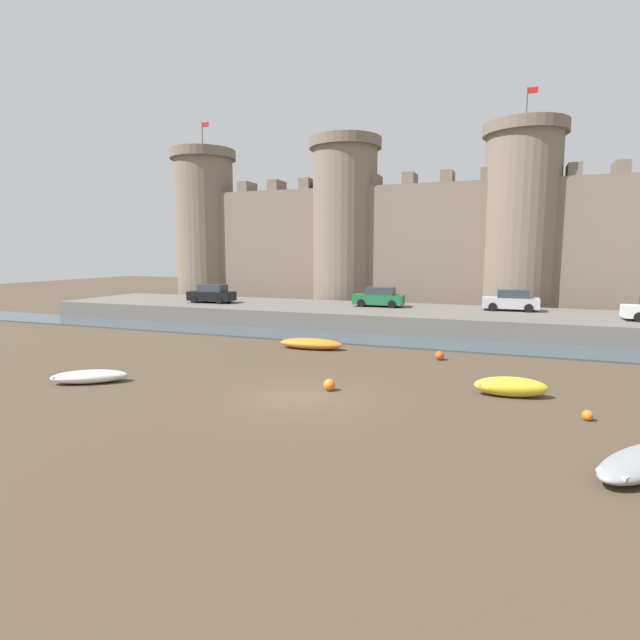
{
  "coord_description": "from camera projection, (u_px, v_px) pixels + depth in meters",
  "views": [
    {
      "loc": [
        7.53,
        -17.86,
        5.77
      ],
      "look_at": [
        -0.99,
        4.62,
        2.5
      ],
      "focal_mm": 28.0,
      "sensor_mm": 36.0,
      "label": 1
    }
  ],
  "objects": [
    {
      "name": "rowboat_midflat_left",
      "position": [
        89.0,
        376.0,
        22.14
      ],
      "size": [
        3.32,
        2.66,
        0.58
      ],
      "color": "silver",
      "rests_on": "ground"
    },
    {
      "name": "castle",
      "position": [
        427.0,
        232.0,
        47.58
      ],
      "size": [
        56.77,
        7.18,
        19.91
      ],
      "color": "#7A6B5B",
      "rests_on": "ground"
    },
    {
      "name": "car_quay_west",
      "position": [
        212.0,
        294.0,
        44.25
      ],
      "size": [
        4.14,
        1.96,
        1.62
      ],
      "color": "black",
      "rests_on": "quay_road"
    },
    {
      "name": "car_quay_east",
      "position": [
        379.0,
        297.0,
        41.09
      ],
      "size": [
        4.14,
        1.96,
        1.62
      ],
      "color": "#1E6638",
      "rests_on": "quay_road"
    },
    {
      "name": "mooring_buoy_near_shore",
      "position": [
        588.0,
        415.0,
        17.22
      ],
      "size": [
        0.37,
        0.37,
        0.37
      ],
      "primitive_type": "sphere",
      "color": "orange",
      "rests_on": "ground"
    },
    {
      "name": "mooring_buoy_mid_mud",
      "position": [
        329.0,
        385.0,
        20.93
      ],
      "size": [
        0.5,
        0.5,
        0.5
      ],
      "primitive_type": "sphere",
      "color": "orange",
      "rests_on": "ground"
    },
    {
      "name": "mooring_buoy_off_centre",
      "position": [
        440.0,
        355.0,
        26.89
      ],
      "size": [
        0.49,
        0.49,
        0.49
      ],
      "primitive_type": "sphere",
      "color": "#E04C1E",
      "rests_on": "ground"
    },
    {
      "name": "quay_road",
      "position": [
        405.0,
        317.0,
        39.39
      ],
      "size": [
        61.59,
        10.0,
        1.32
      ],
      "primitive_type": "cube",
      "color": "#666059",
      "rests_on": "ground"
    },
    {
      "name": "car_quay_centre_east",
      "position": [
        511.0,
        301.0,
        38.22
      ],
      "size": [
        4.14,
        1.96,
        1.62
      ],
      "color": "#B2B5B7",
      "rests_on": "quay_road"
    },
    {
      "name": "rowboat_midflat_right",
      "position": [
        511.0,
        386.0,
        20.09
      ],
      "size": [
        2.97,
        1.42,
        0.79
      ],
      "color": "yellow",
      "rests_on": "ground"
    },
    {
      "name": "water_channel",
      "position": [
        383.0,
        340.0,
        32.75
      ],
      "size": [
        80.0,
        4.5,
        0.1
      ],
      "primitive_type": "cube",
      "color": "#3D4C56",
      "rests_on": "ground"
    },
    {
      "name": "rowboat_foreground_right",
      "position": [
        311.0,
        343.0,
        29.93
      ],
      "size": [
        4.0,
        1.54,
        0.65
      ],
      "color": "orange",
      "rests_on": "ground"
    },
    {
      "name": "ground_plane",
      "position": [
        302.0,
        397.0,
        19.97
      ],
      "size": [
        160.0,
        160.0,
        0.0
      ],
      "primitive_type": "plane",
      "color": "#4C3D2D"
    }
  ]
}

